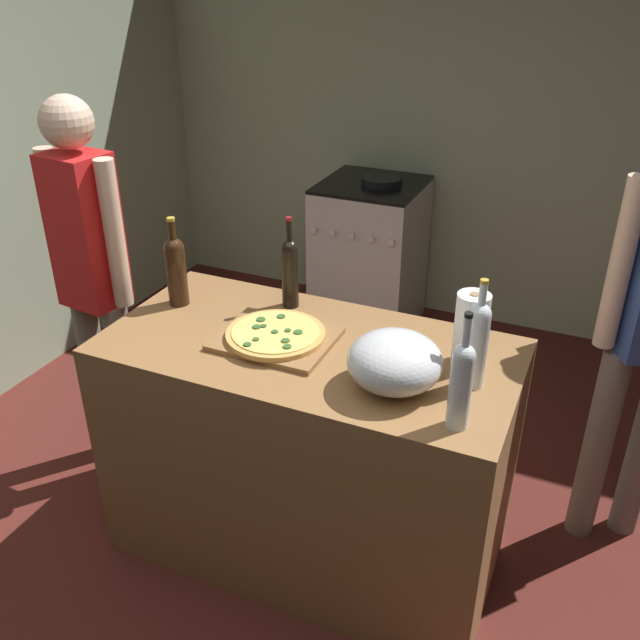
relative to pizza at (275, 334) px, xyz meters
The scene contains 14 objects.
ground_plane 1.24m from the pizza, 78.45° to the left, with size 4.66×3.61×0.02m, color #511E19.
kitchen_wall_rear 2.34m from the pizza, 86.18° to the left, with size 4.66×0.10×2.60m, color #99A889.
kitchen_wall_left 2.09m from the pizza, 158.63° to the left, with size 0.10×3.61×2.60m, color #99A889.
counter 0.51m from the pizza, 11.99° to the left, with size 1.45×0.73×0.94m, color olive.
cutting_board 0.02m from the pizza, 64.39° to the left, with size 0.40×0.32×0.02m, color olive.
pizza is the anchor object (origin of this frame).
mixing_bowl 0.48m from the pizza, 12.32° to the right, with size 0.30×0.30×0.18m.
paper_towel_roll 0.67m from the pizza, 11.61° to the left, with size 0.11×0.11×0.26m.
wine_bottle_clear 0.51m from the pizza, 166.57° to the left, with size 0.08×0.08×0.35m.
wine_bottle_green 0.31m from the pizza, 105.25° to the left, with size 0.06×0.06×0.36m.
wine_bottle_amber 0.74m from the pizza, 17.51° to the right, with size 0.07×0.07×0.37m.
wine_bottle_dark 0.71m from the pizza, ahead, with size 0.07×0.07×0.37m.
stove 2.00m from the pizza, 100.01° to the left, with size 0.59×0.63×0.97m.
person_in_stripes 0.94m from the pizza, behind, with size 0.40×0.23×1.69m.
Camera 1 is at (0.84, -1.11, 2.15)m, focal length 38.77 mm.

